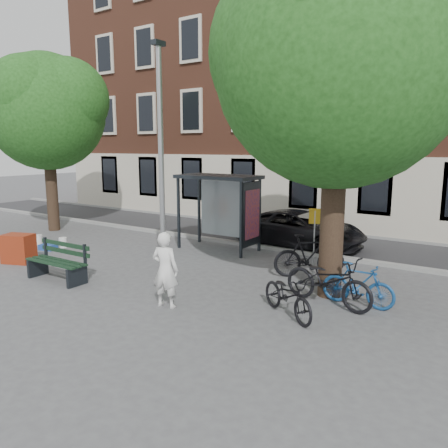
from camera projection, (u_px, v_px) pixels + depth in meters
ground at (164, 283)px, 11.61m from camera, size 90.00×90.00×0.00m
road at (282, 238)px, 17.34m from camera, size 40.00×4.00×0.01m
curb_near at (257, 246)px, 15.69m from camera, size 40.00×0.25×0.12m
curb_far at (303, 229)px, 18.96m from camera, size 40.00×0.25×0.12m
building_row at (341, 75)px, 21.02m from camera, size 30.00×8.00×14.00m
lamppost at (162, 178)px, 11.13m from camera, size 0.28×0.35×6.11m
tree_right at (338, 52)px, 9.56m from camera, size 5.76×5.60×8.20m
tree_left at (44, 107)px, 17.99m from camera, size 5.18×4.86×7.40m
bus_shelter at (229, 196)px, 14.97m from camera, size 2.85×1.45×2.62m
painter at (165, 270)px, 9.75m from camera, size 0.70×0.54×1.73m
bench at (58, 264)px, 11.80m from camera, size 1.96×0.68×1.00m
bike_a at (328, 280)px, 9.90m from camera, size 2.33×1.18×1.17m
bike_b at (358, 285)px, 9.86m from camera, size 1.67×0.49×1.00m
bike_c at (288, 295)px, 9.25m from camera, size 1.85×1.47×0.94m
bike_d at (309, 256)px, 12.10m from camera, size 1.93×1.66×1.20m
car_dark at (300, 229)px, 15.75m from camera, size 4.77×2.30×1.31m
red_stand at (18, 249)px, 13.59m from camera, size 1.05×0.87×0.90m
blue_crate at (48, 247)px, 15.34m from camera, size 0.62×0.51×0.20m
bucket_a at (63, 243)px, 15.70m from camera, size 0.31×0.31×0.36m
bucket_b at (25, 251)px, 14.37m from camera, size 0.31×0.31×0.36m
bucket_c at (38, 240)px, 16.16m from camera, size 0.35×0.35×0.36m
notice_sign at (315, 227)px, 12.10m from camera, size 0.32×0.14×1.90m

